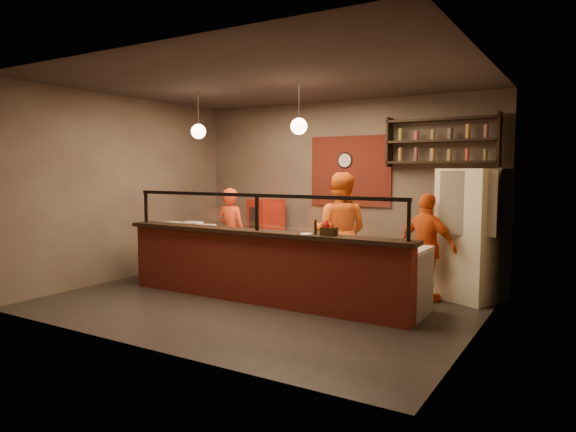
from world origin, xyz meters
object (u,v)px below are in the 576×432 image
Objects in this scene: cook_mid at (340,232)px; pizza_dough at (295,239)px; cook_left at (231,232)px; wall_clock at (345,160)px; cook_right at (427,247)px; fridge at (472,235)px; condiment_caddy at (329,231)px; pepper_mill at (315,227)px; red_cooler at (266,233)px.

cook_mid is 3.69× the size of pizza_dough.
wall_clock is at bearing -136.87° from cook_left.
wall_clock is 2.72m from cook_right.
fridge is (4.06, 0.50, 0.17)m from cook_left.
pizza_dough is (1.81, -0.82, 0.11)m from cook_left.
pizza_dough is at bearing 148.85° from condiment_caddy.
cook_mid is at bearing 109.72° from condiment_caddy.
cook_left is at bearing -137.01° from wall_clock.
cook_mid is (0.56, -1.42, -1.16)m from wall_clock.
cook_right is at bearing 51.30° from pepper_mill.
wall_clock is 0.16× the size of cook_mid.
cook_left is at bearing 16.55° from cook_right.
cook_left is at bearing -10.31° from cook_mid.
cook_right is 8.07× the size of condiment_caddy.
pepper_mill is at bearing 176.36° from condiment_caddy.
pepper_mill reaches higher than condiment_caddy.
pepper_mill is (-1.11, -1.38, 0.36)m from cook_right.
condiment_caddy is at bearing -31.15° from pizza_dough.
cook_left is 3.51m from cook_right.
wall_clock reaches higher than cook_mid.
cook_right is at bearing -178.38° from cook_left.
cook_left reaches higher than red_cooler.
pepper_mill is at bearing -24.36° from red_cooler.
cook_left is at bearing -148.47° from fridge.
cook_mid is 9.74× the size of pepper_mill.
fridge reaches higher than condiment_caddy.
cook_right is 1.18× the size of red_cooler.
red_cooler is (-3.53, 1.06, -0.12)m from cook_right.
condiment_caddy reaches higher than pizza_dough.
fridge is 2.32m from condiment_caddy.
condiment_caddy is (2.61, -1.31, 0.31)m from cook_left.
fridge is at bearing -172.82° from cook_left.
cook_right is 1.69m from condiment_caddy.
pizza_dough is (-1.71, -0.91, 0.11)m from cook_right.
wall_clock is 1.55× the size of pepper_mill.
red_cooler is (-1.58, -0.31, -1.43)m from wall_clock.
pepper_mill is (-0.21, 0.01, 0.04)m from condiment_caddy.
pizza_dough is at bearing 43.19° from cook_right.
fridge is 3.80× the size of pizza_dough.
cook_right is at bearing 57.16° from condiment_caddy.
cook_mid is at bearing -68.26° from wall_clock.
pepper_mill is (-1.66, -1.80, 0.19)m from fridge.
condiment_caddy is at bearing -69.24° from wall_clock.
condiment_caddy is (-1.45, -1.81, 0.15)m from fridge.
cook_left is 3.14× the size of pizza_dough.
red_cooler is at bearing 132.84° from pizza_dough.
fridge is 9.86× the size of condiment_caddy.
cook_right is 3.69m from red_cooler.
cook_left is 1.01× the size of cook_right.
cook_left is 2.13m from cook_mid.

